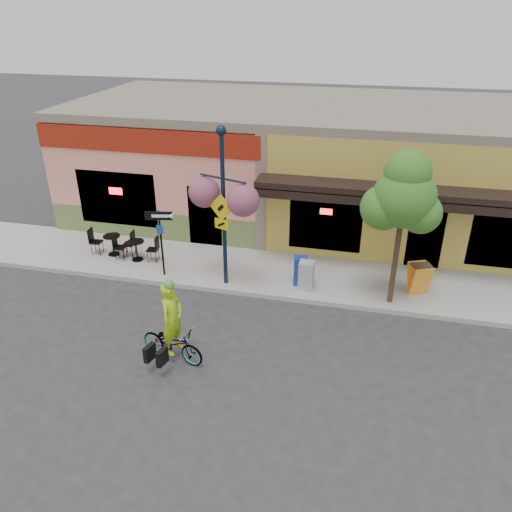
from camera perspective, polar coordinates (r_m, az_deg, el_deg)
The scene contains 14 objects.
ground at distance 14.50m, azimuth 1.42°, elevation -6.01°, with size 90.00×90.00×0.00m, color #2D2D30.
sidewalk at distance 16.15m, azimuth 2.89°, elevation -2.01°, with size 24.00×3.00×0.15m, color #9E9B93.
curb at distance 14.92m, azimuth 1.86°, elevation -4.65°, with size 24.00×0.12×0.15m, color #A8A59E.
building at distance 20.36m, azimuth 5.93°, elevation 10.77°, with size 18.20×8.20×4.50m, color #EE8C76, non-canonical shape.
bicycle at distance 12.56m, azimuth -9.53°, elevation -9.79°, with size 0.60×1.73×0.91m, color #9C100E.
cyclist_rider at distance 12.26m, azimuth -9.48°, elevation -8.01°, with size 0.68×0.45×1.88m, color #ADDB17.
lamp_post at distance 14.45m, azimuth -3.72°, elevation 5.32°, with size 1.55×0.62×4.85m, color #101F34, non-canonical shape.
one_way_sign at distance 15.70m, azimuth -10.75°, elevation 1.39°, with size 0.83×0.18×2.18m, color black, non-canonical shape.
cafe_set_left at distance 17.66m, azimuth -16.09°, elevation 1.52°, with size 1.54×0.77×0.93m, color black, non-canonical shape.
cafe_set_right at distance 17.08m, azimuth -13.53°, elevation 0.93°, with size 1.51×0.76×0.91m, color black, non-canonical shape.
newspaper_box_blue at distance 15.26m, azimuth 5.10°, elevation -1.68°, with size 0.41×0.36×0.90m, color navy, non-canonical shape.
newspaper_box_grey at distance 14.98m, azimuth 5.76°, elevation -2.26°, with size 0.43×0.39×0.92m, color #A4A4A4, non-canonical shape.
street_tree at distance 14.03m, azimuth 16.09°, elevation 2.88°, with size 1.77×1.77×4.53m, color #3D7A26, non-canonical shape.
sandwich_board at distance 15.35m, azimuth 18.40°, elevation -2.80°, with size 0.57×0.42×0.96m, color #FF9E28, non-canonical shape.
Camera 1 is at (2.42, -11.91, 7.90)m, focal length 35.00 mm.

